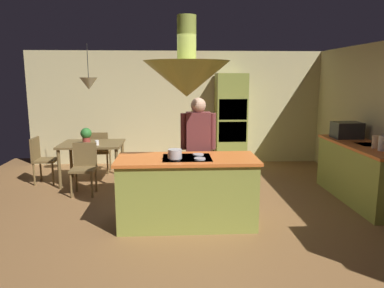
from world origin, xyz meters
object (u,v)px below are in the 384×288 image
at_px(chair_facing_island, 84,165).
at_px(microwave_on_counter, 347,130).
at_px(dining_table, 92,148).
at_px(chair_by_back_wall, 99,149).
at_px(potted_plant_on_table, 86,135).
at_px(chair_at_corner, 41,157).
at_px(canister_sugar, 376,142).
at_px(cooking_pot_on_cooktop, 175,154).
at_px(person_at_island, 198,145).
at_px(kitchen_island, 187,191).
at_px(canister_flour, 383,143).
at_px(cup_on_table, 97,143).
at_px(oven_tower, 231,121).

xyz_separation_m(chair_facing_island, microwave_on_counter, (4.54, -0.03, 0.57)).
xyz_separation_m(dining_table, microwave_on_counter, (4.54, -0.70, 0.41)).
bearing_deg(chair_by_back_wall, potted_plant_on_table, 84.52).
bearing_deg(microwave_on_counter, chair_at_corner, 172.73).
height_order(canister_sugar, cooking_pot_on_cooktop, canister_sugar).
distance_m(person_at_island, potted_plant_on_table, 2.38).
xyz_separation_m(person_at_island, chair_by_back_wall, (-1.90, 2.10, -0.46)).
relative_size(dining_table, canister_sugar, 5.89).
xyz_separation_m(kitchen_island, chair_facing_island, (-1.70, 1.43, 0.03)).
relative_size(chair_facing_island, canister_flour, 4.04).
bearing_deg(canister_flour, kitchen_island, -173.98).
distance_m(chair_facing_island, chair_at_corner, 1.16).
relative_size(potted_plant_on_table, cup_on_table, 3.33).
distance_m(oven_tower, microwave_on_counter, 2.53).
xyz_separation_m(chair_facing_island, cup_on_table, (0.14, 0.45, 0.30)).
distance_m(chair_by_back_wall, canister_sugar, 5.11).
bearing_deg(person_at_island, microwave_on_counter, 15.54).
bearing_deg(chair_by_back_wall, canister_sugar, 153.23).
bearing_deg(chair_facing_island, canister_flour, -13.99).
bearing_deg(chair_facing_island, cup_on_table, 72.29).
xyz_separation_m(kitchen_island, cup_on_table, (-1.56, 1.88, 0.34)).
distance_m(potted_plant_on_table, canister_flour, 4.92).
bearing_deg(canister_sugar, canister_flour, -90.00).
xyz_separation_m(kitchen_island, person_at_island, (0.20, 0.67, 0.50)).
bearing_deg(canister_flour, potted_plant_on_table, 159.76).
height_order(chair_facing_island, potted_plant_on_table, potted_plant_on_table).
height_order(dining_table, person_at_island, person_at_island).
bearing_deg(chair_by_back_wall, kitchen_island, 121.54).
bearing_deg(cooking_pot_on_cooktop, cup_on_table, 124.87).
bearing_deg(potted_plant_on_table, cooking_pot_on_cooktop, -52.87).
bearing_deg(chair_at_corner, oven_tower, -73.04).
bearing_deg(kitchen_island, cooking_pot_on_cooktop, -140.91).
relative_size(dining_table, microwave_on_counter, 2.47).
distance_m(kitchen_island, canister_flour, 2.91).
relative_size(dining_table, cooking_pot_on_cooktop, 6.32).
height_order(potted_plant_on_table, cooking_pot_on_cooktop, cooking_pot_on_cooktop).
height_order(kitchen_island, person_at_island, person_at_island).
height_order(dining_table, potted_plant_on_table, potted_plant_on_table).
bearing_deg(chair_at_corner, person_at_island, -116.76).
height_order(kitchen_island, cup_on_table, kitchen_island).
bearing_deg(microwave_on_counter, canister_sugar, -90.00).
distance_m(chair_at_corner, cup_on_table, 1.15).
distance_m(canister_flour, cooking_pot_on_cooktop, 3.03).
bearing_deg(chair_by_back_wall, person_at_island, 132.04).
relative_size(dining_table, potted_plant_on_table, 3.79).
bearing_deg(cup_on_table, chair_by_back_wall, 99.04).
height_order(chair_facing_island, cup_on_table, chair_facing_island).
relative_size(canister_flour, microwave_on_counter, 0.47).
bearing_deg(chair_facing_island, potted_plant_on_table, 97.35).
relative_size(kitchen_island, chair_at_corner, 2.14).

